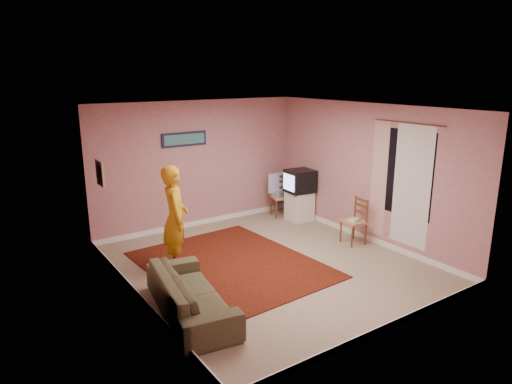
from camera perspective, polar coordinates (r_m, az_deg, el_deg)
ground at (r=7.78m, az=1.56°, el=-8.99°), size 5.00×5.00×0.00m
wall_back at (r=9.45m, az=-7.26°, el=3.44°), size 4.50×0.02×2.60m
wall_front at (r=5.61m, az=16.75°, el=-4.94°), size 4.50×0.02×2.60m
wall_left at (r=6.36m, az=-15.09°, el=-2.51°), size 0.02×5.00×2.60m
wall_right at (r=8.83m, az=13.59°, el=2.35°), size 0.02×5.00×2.60m
ceiling at (r=7.15m, az=1.71°, el=10.47°), size 4.50×5.00×0.02m
baseboard_back at (r=9.76m, az=-7.00°, el=-3.79°), size 4.50×0.02×0.10m
baseboard_front at (r=6.14m, az=15.79°, el=-15.99°), size 4.50×0.02×0.10m
baseboard_left at (r=6.83m, az=-14.30°, el=-12.57°), size 0.02×5.00×0.10m
baseboard_right at (r=9.16m, az=13.08°, el=-5.32°), size 0.02×5.00×0.10m
window at (r=8.23m, az=18.22°, el=2.21°), size 0.01×1.10×1.50m
curtain_sheer at (r=8.18m, az=18.87°, el=0.63°), size 0.01×0.75×2.10m
curtain_floral at (r=8.59m, az=15.12°, el=1.57°), size 0.01×0.35×2.10m
curtain_rod at (r=8.06m, az=18.52°, el=8.21°), size 0.02×1.40×0.02m
picture_back at (r=9.20m, az=-8.95°, el=6.55°), size 0.95×0.04×0.28m
picture_left at (r=7.80m, az=-18.90°, el=2.24°), size 0.04×0.38×0.42m
area_rug at (r=7.75m, az=-3.13°, el=-9.03°), size 2.67×3.27×0.02m
tv_cabinet at (r=9.97m, az=5.44°, el=-1.74°), size 0.50×0.45×0.63m
crt_tv at (r=9.82m, az=5.49°, el=1.38°), size 0.61×0.55×0.48m
chair_a at (r=10.16m, az=3.15°, el=0.01°), size 0.49×0.48×0.49m
dvd_player at (r=10.17m, az=3.14°, el=-0.32°), size 0.39×0.30×0.06m
blue_throw at (r=10.25m, az=2.58°, el=1.17°), size 0.42×0.05×0.44m
chair_b at (r=8.71m, az=12.15°, el=-3.00°), size 0.42×0.43×0.47m
game_console at (r=8.72m, az=12.13°, el=-3.41°), size 0.24×0.20×0.04m
sofa at (r=6.26m, az=-8.20°, el=-12.45°), size 1.07×2.05×0.57m
person at (r=7.44m, az=-10.06°, el=-3.23°), size 0.61×0.73×1.73m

